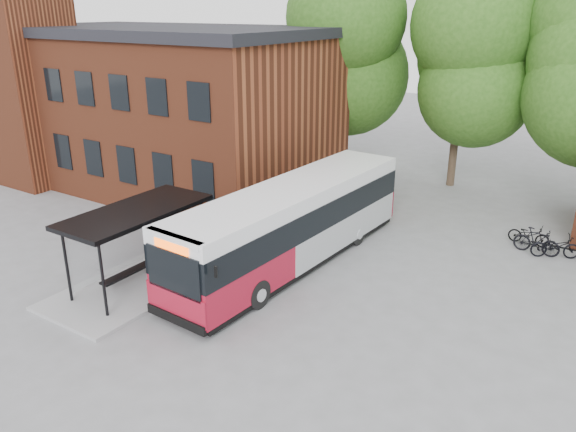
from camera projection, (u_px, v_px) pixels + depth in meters
The scene contains 10 objects.
ground at pixel (259, 306), 18.92m from camera, with size 100.00×100.00×0.00m, color slate.
station_building at pixel (164, 107), 31.15m from camera, with size 18.40×10.40×8.50m, color brown, non-canonical shape.
clock_tower at pixel (19, 14), 29.40m from camera, with size 5.20×5.20×18.20m, color brown, non-canonical shape.
bus_shelter at pixel (139, 247), 19.94m from camera, with size 3.60×7.00×2.90m, color black, non-canonical shape.
tree_0 at pixel (336, 79), 32.60m from camera, with size 7.92×7.92×11.00m, color #264E14, non-canonical shape.
tree_1 at pixel (460, 92), 29.90m from camera, with size 7.92×7.92×10.40m, color #264E14, non-canonical shape.
city_bus at pixel (293, 225), 21.57m from camera, with size 2.65×12.41×3.15m, color maroon, non-canonical shape.
bicycle_0 at pixel (529, 235), 23.65m from camera, with size 0.58×1.67×0.88m, color black.
bicycle_1 at pixel (537, 241), 22.71m from camera, with size 0.52×1.82×1.10m, color black.
bicycle_2 at pixel (555, 246), 22.37m from camera, with size 0.66×1.89×0.99m, color black.
Camera 1 is at (9.96, -13.39, 9.47)m, focal length 35.00 mm.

